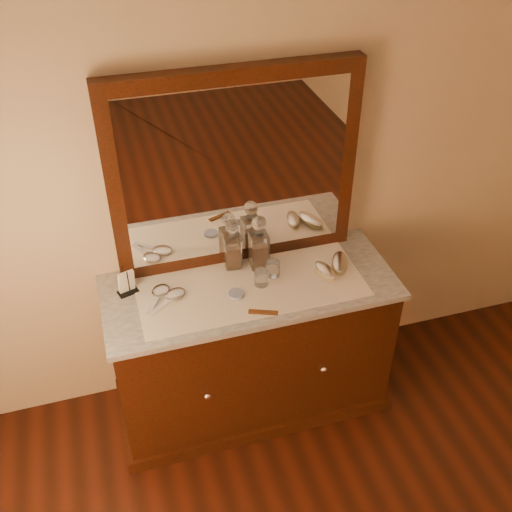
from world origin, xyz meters
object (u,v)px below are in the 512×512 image
object	(u,v)px
mirror_frame	(235,171)
brush_far	(340,263)
brush_near	(325,271)
pin_dish	(236,294)
hand_mirror_inner	(173,296)
napkin_rack	(127,283)
hand_mirror_outer	(159,293)
decanter_left	(233,249)
comb	(263,312)
decanter_right	(259,247)
dresser_cabinet	(251,348)

from	to	relation	value
mirror_frame	brush_far	distance (m)	0.71
brush_far	brush_near	bearing A→B (deg)	-158.43
brush_far	pin_dish	bearing A→B (deg)	-173.90
pin_dish	hand_mirror_inner	bearing A→B (deg)	167.32
napkin_rack	brush_far	size ratio (longest dim) A/B	0.75
mirror_frame	hand_mirror_outer	distance (m)	0.68
pin_dish	hand_mirror_inner	xyz separation A→B (m)	(-0.29, 0.07, 0.00)
decanter_left	comb	bearing A→B (deg)	-83.81
decanter_right	brush_near	size ratio (longest dim) A/B	1.75
comb	napkin_rack	world-z (taller)	napkin_rack
decanter_right	hand_mirror_inner	bearing A→B (deg)	-164.73
pin_dish	napkin_rack	size ratio (longest dim) A/B	0.52
mirror_frame	napkin_rack	world-z (taller)	mirror_frame
decanter_left	dresser_cabinet	bearing A→B (deg)	-76.34
napkin_rack	brush_far	xyz separation A→B (m)	(1.05, -0.11, -0.03)
decanter_right	brush_near	world-z (taller)	decanter_right
decanter_right	napkin_rack	bearing A→B (deg)	-178.32
dresser_cabinet	hand_mirror_outer	bearing A→B (deg)	173.55
hand_mirror_inner	pin_dish	bearing A→B (deg)	-12.68
dresser_cabinet	comb	xyz separation A→B (m)	(0.00, -0.22, 0.45)
napkin_rack	hand_mirror_inner	bearing A→B (deg)	-28.34
decanter_right	brush_far	distance (m)	0.42
dresser_cabinet	brush_near	distance (m)	0.60
pin_dish	brush_near	world-z (taller)	brush_near
hand_mirror_inner	comb	bearing A→B (deg)	-30.31
napkin_rack	brush_far	world-z (taller)	napkin_rack
napkin_rack	brush_near	bearing A→B (deg)	-8.91
napkin_rack	brush_far	distance (m)	1.06
dresser_cabinet	decanter_left	bearing A→B (deg)	103.66
napkin_rack	brush_near	size ratio (longest dim) A/B	0.86
brush_far	decanter_left	bearing A→B (deg)	161.75
comb	brush_far	xyz separation A→B (m)	(0.47, 0.22, 0.02)
comb	decanter_right	xyz separation A→B (m)	(0.08, 0.35, 0.11)
comb	decanter_left	size ratio (longest dim) A/B	0.51
mirror_frame	pin_dish	xyz separation A→B (m)	(-0.09, -0.30, -0.49)
dresser_cabinet	decanter_right	size ratio (longest dim) A/B	4.75
pin_dish	brush_far	xyz separation A→B (m)	(0.56, 0.06, 0.02)
comb	decanter_right	world-z (taller)	decanter_right
dresser_cabinet	decanter_right	xyz separation A→B (m)	(0.08, 0.13, 0.56)
dresser_cabinet	decanter_left	size ratio (longest dim) A/B	5.18
mirror_frame	brush_near	distance (m)	0.67
brush_far	hand_mirror_outer	xyz separation A→B (m)	(-0.91, 0.05, -0.02)
pin_dish	brush_near	bearing A→B (deg)	2.87
pin_dish	dresser_cabinet	bearing A→B (deg)	34.23
napkin_rack	decanter_left	distance (m)	0.54
dresser_cabinet	decanter_right	world-z (taller)	decanter_right
mirror_frame	brush_far	size ratio (longest dim) A/B	6.22
dresser_cabinet	decanter_left	distance (m)	0.58
pin_dish	brush_near	size ratio (longest dim) A/B	0.45
comb	napkin_rack	xyz separation A→B (m)	(-0.58, 0.33, 0.05)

